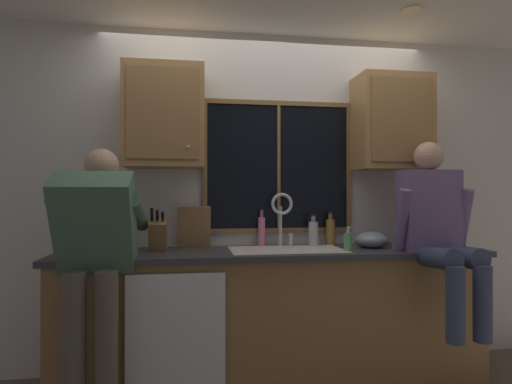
# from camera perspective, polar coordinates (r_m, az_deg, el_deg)

# --- Properties ---
(back_wall) EXTENTS (5.31, 0.12, 2.55)m
(back_wall) POSITION_cam_1_polar(r_m,az_deg,el_deg) (3.37, 1.27, -0.93)
(back_wall) COLOR silver
(back_wall) RESTS_ON floor
(ceiling_downlight_right) EXTENTS (0.14, 0.14, 0.01)m
(ceiling_downlight_right) POSITION_cam_1_polar(r_m,az_deg,el_deg) (3.27, 20.00, 21.85)
(ceiling_downlight_right) COLOR #FFEAB2
(window_glass) EXTENTS (1.10, 0.02, 0.95)m
(window_glass) POSITION_cam_1_polar(r_m,az_deg,el_deg) (3.32, 3.00, 3.38)
(window_glass) COLOR black
(window_frame_top) EXTENTS (1.17, 0.02, 0.04)m
(window_frame_top) POSITION_cam_1_polar(r_m,az_deg,el_deg) (3.38, 3.03, 11.75)
(window_frame_top) COLOR brown
(window_frame_bottom) EXTENTS (1.17, 0.02, 0.04)m
(window_frame_bottom) POSITION_cam_1_polar(r_m,az_deg,el_deg) (3.32, 3.04, -5.13)
(window_frame_bottom) COLOR brown
(window_frame_left) EXTENTS (0.04, 0.02, 0.95)m
(window_frame_left) POSITION_cam_1_polar(r_m,az_deg,el_deg) (3.25, -6.84, 3.47)
(window_frame_left) COLOR brown
(window_frame_right) EXTENTS (0.03, 0.02, 0.95)m
(window_frame_right) POSITION_cam_1_polar(r_m,az_deg,el_deg) (3.47, 12.25, 3.22)
(window_frame_right) COLOR brown
(window_mullion_center) EXTENTS (0.02, 0.02, 0.95)m
(window_mullion_center) POSITION_cam_1_polar(r_m,az_deg,el_deg) (3.31, 3.04, 3.39)
(window_mullion_center) COLOR brown
(lower_cabinet_run) EXTENTS (2.91, 0.58, 0.88)m
(lower_cabinet_run) POSITION_cam_1_polar(r_m,az_deg,el_deg) (3.15, 2.43, -16.39)
(lower_cabinet_run) COLOR olive
(lower_cabinet_run) RESTS_ON floor
(countertop) EXTENTS (2.97, 0.62, 0.04)m
(countertop) POSITION_cam_1_polar(r_m,az_deg,el_deg) (3.03, 2.50, -8.11)
(countertop) COLOR #38383D
(countertop) RESTS_ON lower_cabinet_run
(dishwasher_front) EXTENTS (0.60, 0.02, 0.74)m
(dishwasher_front) POSITION_cam_1_polar(r_m,az_deg,el_deg) (2.78, -10.62, -18.17)
(dishwasher_front) COLOR white
(upper_cabinet_left) EXTENTS (0.56, 0.36, 0.72)m
(upper_cabinet_left) POSITION_cam_1_polar(r_m,az_deg,el_deg) (3.14, -12.13, 9.76)
(upper_cabinet_left) COLOR #A87A47
(upper_cabinet_right) EXTENTS (0.56, 0.36, 0.72)m
(upper_cabinet_right) POSITION_cam_1_polar(r_m,az_deg,el_deg) (3.49, 17.66, 8.75)
(upper_cabinet_right) COLOR #A87A47
(sink) EXTENTS (0.80, 0.46, 0.21)m
(sink) POSITION_cam_1_polar(r_m,az_deg,el_deg) (3.07, 4.13, -9.47)
(sink) COLOR white
(sink) RESTS_ON lower_cabinet_run
(faucet) EXTENTS (0.18, 0.09, 0.40)m
(faucet) POSITION_cam_1_polar(r_m,az_deg,el_deg) (3.21, 3.54, -2.77)
(faucet) COLOR silver
(faucet) RESTS_ON countertop
(person_standing) EXTENTS (0.53, 0.67, 1.60)m
(person_standing) POSITION_cam_1_polar(r_m,az_deg,el_deg) (2.70, -20.65, -7.46)
(person_standing) COLOR #595147
(person_standing) RESTS_ON floor
(person_sitting_on_counter) EXTENTS (0.54, 0.59, 1.26)m
(person_sitting_on_counter) POSITION_cam_1_polar(r_m,az_deg,el_deg) (3.16, 22.97, -4.05)
(person_sitting_on_counter) COLOR #384260
(person_sitting_on_counter) RESTS_ON countertop
(knife_block) EXTENTS (0.12, 0.18, 0.32)m
(knife_block) POSITION_cam_1_polar(r_m,az_deg,el_deg) (3.00, -12.96, -5.70)
(knife_block) COLOR olive
(knife_block) RESTS_ON countertop
(cutting_board) EXTENTS (0.24, 0.08, 0.31)m
(cutting_board) POSITION_cam_1_polar(r_m,az_deg,el_deg) (3.18, -8.25, -4.64)
(cutting_board) COLOR #997047
(cutting_board) RESTS_ON countertop
(mixing_bowl) EXTENTS (0.24, 0.24, 0.12)m
(mixing_bowl) POSITION_cam_1_polar(r_m,az_deg,el_deg) (3.28, 15.16, -6.18)
(mixing_bowl) COLOR #8C99A8
(mixing_bowl) RESTS_ON countertop
(soap_dispenser) EXTENTS (0.06, 0.07, 0.17)m
(soap_dispenser) POSITION_cam_1_polar(r_m,az_deg,el_deg) (3.06, 12.18, -6.44)
(soap_dispenser) COLOR #59A566
(soap_dispenser) RESTS_ON countertop
(bottle_green_glass) EXTENTS (0.07, 0.07, 0.24)m
(bottle_green_glass) POSITION_cam_1_polar(r_m,az_deg,el_deg) (3.27, 7.65, -5.43)
(bottle_green_glass) COLOR #B7B7BC
(bottle_green_glass) RESTS_ON countertop
(bottle_tall_clear) EXTENTS (0.05, 0.05, 0.28)m
(bottle_tall_clear) POSITION_cam_1_polar(r_m,az_deg,el_deg) (3.25, 0.75, -5.16)
(bottle_tall_clear) COLOR pink
(bottle_tall_clear) RESTS_ON countertop
(bottle_amber_small) EXTENTS (0.07, 0.07, 0.25)m
(bottle_amber_small) POSITION_cam_1_polar(r_m,az_deg,el_deg) (3.37, 9.89, -5.18)
(bottle_amber_small) COLOR olive
(bottle_amber_small) RESTS_ON countertop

